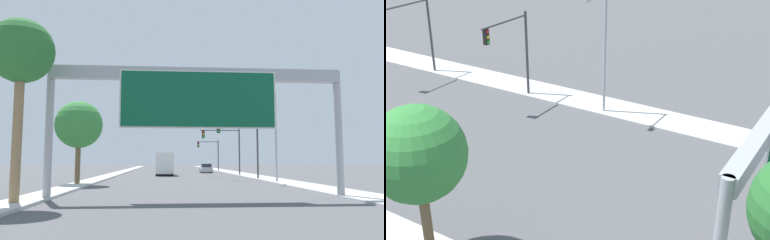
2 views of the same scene
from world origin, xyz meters
TOP-DOWN VIEW (x-y plane):
  - traffic_light_near_intersection at (7.00, 38.00)m, footprint 4.84×0.32m
  - traffic_light_mid_block at (6.75, 48.00)m, footprint 5.52×0.32m
  - palm_tree_background at (-9.30, 30.13)m, footprint 4.09×4.09m
  - street_lamp_right at (8.23, 31.43)m, footprint 2.87×0.28m

SIDE VIEW (x-z plane):
  - traffic_light_near_intersection at x=7.00m, z-range 1.15..7.67m
  - traffic_light_mid_block at x=6.75m, z-range 1.20..7.71m
  - street_lamp_right at x=8.23m, z-range 0.82..9.49m
  - palm_tree_background at x=-9.30m, z-range 1.54..8.80m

